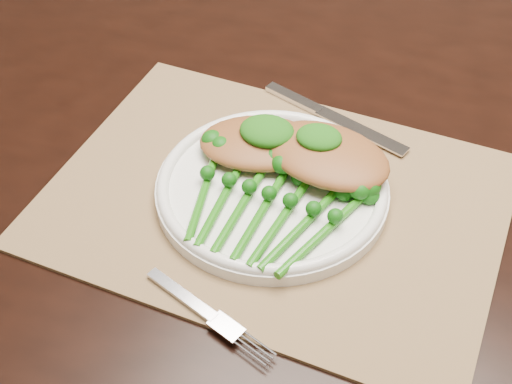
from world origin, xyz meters
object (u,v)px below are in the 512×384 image
(chicken_fillet_left, at_px, (259,143))
(broccolini_bundle, at_px, (261,213))
(placemat, at_px, (275,200))
(dinner_plate, at_px, (272,187))
(dining_table, at_px, (353,302))

(chicken_fillet_left, height_order, broccolini_bundle, chicken_fillet_left)
(placemat, bearing_deg, dinner_plate, 137.63)
(placemat, xyz_separation_m, dinner_plate, (-0.00, 0.00, 0.01))
(placemat, distance_m, dinner_plate, 0.01)
(dining_table, relative_size, broccolini_bundle, 8.44)
(dining_table, xyz_separation_m, broccolini_bundle, (-0.09, -0.22, 0.40))
(dining_table, height_order, chicken_fillet_left, chicken_fillet_left)
(dining_table, height_order, broccolini_bundle, broccolini_bundle)
(broccolini_bundle, bearing_deg, placemat, 94.68)
(dinner_plate, xyz_separation_m, broccolini_bundle, (0.00, -0.04, 0.01))
(dining_table, distance_m, placemat, 0.42)
(broccolini_bundle, bearing_deg, dinner_plate, 100.62)
(placemat, height_order, broccolini_bundle, broccolini_bundle)
(dinner_plate, bearing_deg, dining_table, 62.79)
(placemat, bearing_deg, broccolini_bundle, -87.73)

